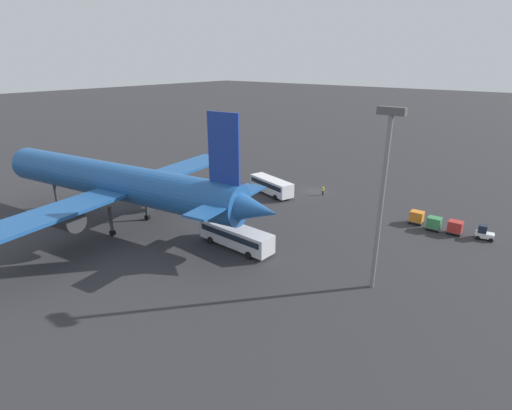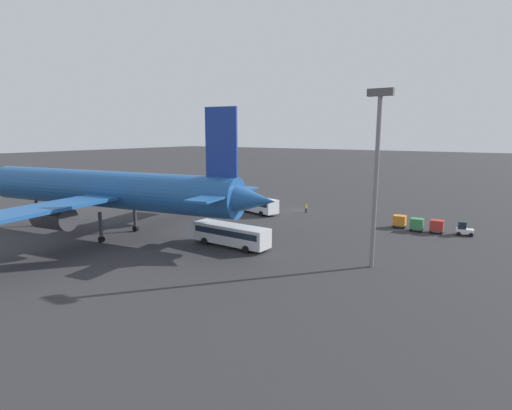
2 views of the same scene
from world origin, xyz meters
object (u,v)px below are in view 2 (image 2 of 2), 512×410
cargo_cart_orange (400,221)px  shuttle_bus_far (231,234)px  cargo_cart_red (437,226)px  worker_person (306,208)px  shuttle_bus_near (256,204)px  cargo_cart_green (417,224)px  airplane (108,190)px  baggage_tug (464,229)px

cargo_cart_orange → shuttle_bus_far: bearing=55.3°
cargo_cart_red → cargo_cart_orange: bearing=-5.4°
worker_person → shuttle_bus_near: bearing=35.3°
cargo_cart_green → cargo_cart_orange: bearing=-18.1°
airplane → cargo_cart_red: bearing=-154.1°
cargo_cart_green → cargo_cart_orange: (2.87, -0.94, 0.00)m
worker_person → cargo_cart_orange: bearing=170.2°
airplane → cargo_cart_orange: airplane is taller
shuttle_bus_near → worker_person: 9.87m
baggage_tug → worker_person: 28.06m
shuttle_bus_near → shuttle_bus_far: (-9.91, 21.45, -0.01)m
shuttle_bus_far → cargo_cart_red: 32.36m
cargo_cart_orange → airplane: bearing=39.5°
worker_person → shuttle_bus_far: bearing=94.0°
worker_person → cargo_cart_orange: (-18.49, 3.20, 0.32)m
airplane → shuttle_bus_near: 28.56m
shuttle_bus_near → cargo_cart_green: size_ratio=5.11×
shuttle_bus_near → cargo_cart_green: 29.43m
baggage_tug → worker_person: (27.91, -2.90, -0.07)m
shuttle_bus_near → cargo_cart_orange: bearing=-158.4°
airplane → cargo_cart_orange: bearing=-149.4°
shuttle_bus_far → cargo_cart_red: (-22.34, -23.40, -0.62)m
baggage_tug → shuttle_bus_near: bearing=-5.7°
shuttle_bus_far → worker_person: bearing=-84.3°
airplane → cargo_cart_red: 50.43m
cargo_cart_red → cargo_cart_orange: same height
shuttle_bus_near → cargo_cart_green: shuttle_bus_near is taller
baggage_tug → cargo_cart_red: baggage_tug is taller
shuttle_bus_near → cargo_cart_red: size_ratio=5.11×
airplane → worker_person: 36.99m
shuttle_bus_near → baggage_tug: 36.04m
airplane → shuttle_bus_far: size_ratio=4.67×
baggage_tug → cargo_cart_green: size_ratio=1.26×
cargo_cart_red → cargo_cart_green: 2.90m
baggage_tug → cargo_cart_green: (6.55, 1.23, 0.25)m
airplane → shuttle_bus_near: bearing=-117.3°
cargo_cart_green → worker_person: bearing=-10.9°
shuttle_bus_near → cargo_cart_orange: (-26.51, -2.49, -0.63)m
worker_person → cargo_cart_orange: cargo_cart_orange is taller
shuttle_bus_far → cargo_cart_red: shuttle_bus_far is taller
baggage_tug → cargo_cart_red: bearing=2.8°
shuttle_bus_far → cargo_cart_red: size_ratio=5.60×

